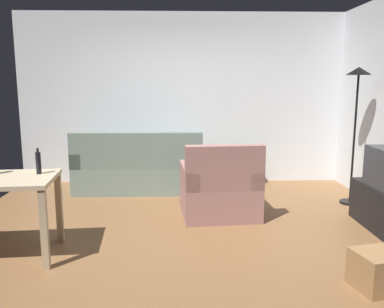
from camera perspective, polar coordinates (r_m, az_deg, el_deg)
ground_plane at (r=4.65m, az=-1.05°, el=-10.36°), size 5.20×4.40×0.02m
wall_rear at (r=6.56m, az=-1.35°, el=7.77°), size 5.20×0.10×2.70m
couch at (r=6.12m, az=-7.52°, el=-2.35°), size 1.88×0.84×0.92m
torchiere_lamp at (r=5.68m, az=22.29°, el=7.31°), size 0.32×0.32×1.81m
potted_plant at (r=6.48m, az=7.96°, el=-1.44°), size 0.36×0.36×0.57m
armchair at (r=4.93m, az=3.96°, el=-5.15°), size 0.97×0.91×0.92m
bottle_dark at (r=4.07m, az=-20.89°, el=-1.14°), size 0.05×0.05×0.25m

